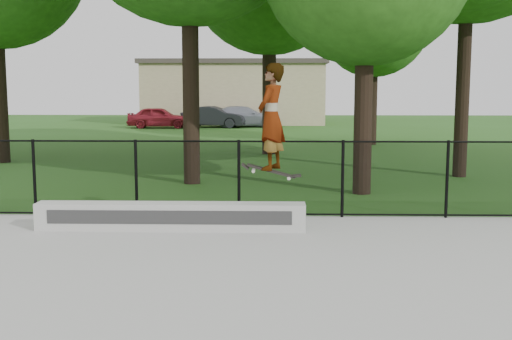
# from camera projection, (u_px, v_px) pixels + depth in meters

# --- Properties ---
(ground) EXTENTS (100.00, 100.00, 0.00)m
(ground) POSITION_uv_depth(u_px,v_px,m) (209.00, 337.00, 6.65)
(ground) COLOR #275317
(ground) RESTS_ON ground
(concrete_slab) EXTENTS (14.00, 12.00, 0.06)m
(concrete_slab) POSITION_uv_depth(u_px,v_px,m) (209.00, 335.00, 6.65)
(concrete_slab) COLOR #A1A19C
(concrete_slab) RESTS_ON ground
(grind_ledge) EXTENTS (4.74, 0.40, 0.48)m
(grind_ledge) POSITION_uv_depth(u_px,v_px,m) (171.00, 216.00, 11.30)
(grind_ledge) COLOR #B7B7B2
(grind_ledge) RESTS_ON concrete_slab
(car_a) EXTENTS (3.83, 1.63, 1.30)m
(car_a) POSITION_uv_depth(u_px,v_px,m) (159.00, 117.00, 39.12)
(car_a) COLOR maroon
(car_a) RESTS_ON ground
(car_b) EXTENTS (3.77, 1.93, 1.31)m
(car_b) POSITION_uv_depth(u_px,v_px,m) (214.00, 117.00, 39.53)
(car_b) COLOR black
(car_b) RESTS_ON ground
(car_c) EXTENTS (4.28, 2.23, 1.30)m
(car_c) POSITION_uv_depth(u_px,v_px,m) (245.00, 117.00, 40.07)
(car_c) COLOR gray
(car_c) RESTS_ON ground
(skater_airborne) EXTENTS (0.82, 0.76, 1.98)m
(skater_airborne) POSITION_uv_depth(u_px,v_px,m) (271.00, 119.00, 10.76)
(skater_airborne) COLOR black
(skater_airborne) RESTS_ON ground
(chainlink_fence) EXTENTS (16.06, 0.06, 1.50)m
(chainlink_fence) POSITION_uv_depth(u_px,v_px,m) (239.00, 178.00, 12.39)
(chainlink_fence) COLOR black
(chainlink_fence) RESTS_ON concrete_slab
(distant_building) EXTENTS (12.40, 6.40, 4.30)m
(distant_building) POSITION_uv_depth(u_px,v_px,m) (235.00, 92.00, 44.08)
(distant_building) COLOR #C4B38A
(distant_building) RESTS_ON ground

